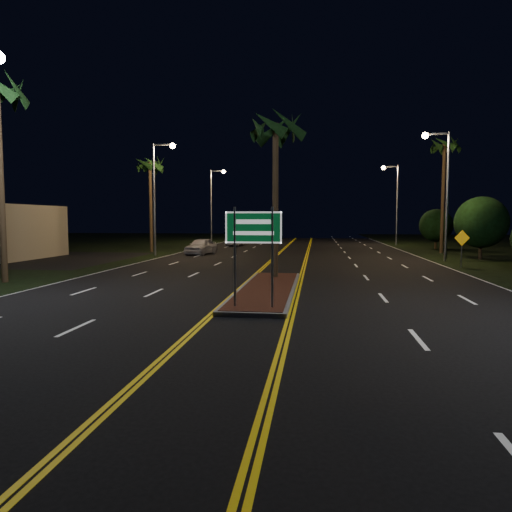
% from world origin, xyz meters
% --- Properties ---
extents(ground, '(120.00, 120.00, 0.00)m').
position_xyz_m(ground, '(0.00, 0.00, 0.00)').
color(ground, black).
rests_on(ground, ground).
extents(median_island, '(2.25, 10.25, 0.17)m').
position_xyz_m(median_island, '(0.00, 7.00, 0.08)').
color(median_island, gray).
rests_on(median_island, ground).
extents(highway_sign, '(1.80, 0.08, 3.20)m').
position_xyz_m(highway_sign, '(0.00, 2.80, 2.40)').
color(highway_sign, gray).
rests_on(highway_sign, ground).
extents(streetlight_left_mid, '(1.91, 0.44, 9.00)m').
position_xyz_m(streetlight_left_mid, '(-10.61, 24.00, 5.66)').
color(streetlight_left_mid, gray).
rests_on(streetlight_left_mid, ground).
extents(streetlight_left_far, '(1.91, 0.44, 9.00)m').
position_xyz_m(streetlight_left_far, '(-10.61, 44.00, 5.66)').
color(streetlight_left_far, gray).
rests_on(streetlight_left_far, ground).
extents(streetlight_right_mid, '(1.91, 0.44, 9.00)m').
position_xyz_m(streetlight_right_mid, '(10.61, 22.00, 5.66)').
color(streetlight_right_mid, gray).
rests_on(streetlight_right_mid, ground).
extents(streetlight_right_far, '(1.91, 0.44, 9.00)m').
position_xyz_m(streetlight_right_far, '(10.61, 42.00, 5.66)').
color(streetlight_right_far, gray).
rests_on(streetlight_right_far, ground).
extents(palm_median, '(2.40, 2.40, 8.30)m').
position_xyz_m(palm_median, '(0.00, 10.50, 7.28)').
color(palm_median, '#382819').
rests_on(palm_median, ground).
extents(palm_left_far, '(2.40, 2.40, 8.80)m').
position_xyz_m(palm_left_far, '(-12.80, 28.00, 7.75)').
color(palm_left_far, '#382819').
rests_on(palm_left_far, ground).
extents(palm_right_far, '(2.40, 2.40, 10.30)m').
position_xyz_m(palm_right_far, '(12.80, 30.00, 9.14)').
color(palm_right_far, '#382819').
rests_on(palm_right_far, ground).
extents(shrub_mid, '(3.78, 3.78, 4.62)m').
position_xyz_m(shrub_mid, '(14.00, 24.00, 2.73)').
color(shrub_mid, '#382819').
rests_on(shrub_mid, ground).
extents(shrub_far, '(3.24, 3.24, 3.96)m').
position_xyz_m(shrub_far, '(13.80, 36.00, 2.34)').
color(shrub_far, '#382819').
rests_on(shrub_far, ground).
extents(car_near, '(2.80, 5.08, 1.61)m').
position_xyz_m(car_near, '(-7.65, 25.82, 0.80)').
color(car_near, silver).
rests_on(car_near, ground).
extents(car_far, '(2.21, 4.59, 1.49)m').
position_xyz_m(car_far, '(-7.01, 38.38, 0.75)').
color(car_far, '#AAAEB4').
rests_on(car_far, ground).
extents(warning_sign, '(0.94, 0.24, 2.29)m').
position_xyz_m(warning_sign, '(10.80, 17.74, 1.47)').
color(warning_sign, gray).
rests_on(warning_sign, ground).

